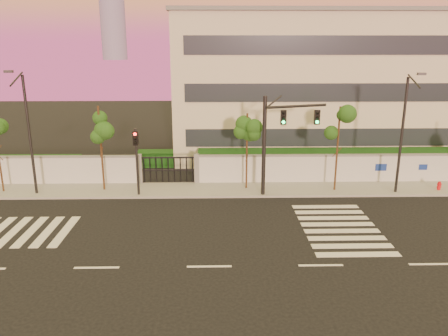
% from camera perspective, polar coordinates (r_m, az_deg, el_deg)
% --- Properties ---
extents(ground, '(120.00, 120.00, 0.00)m').
position_cam_1_polar(ground, '(19.95, -1.94, -12.75)').
color(ground, black).
rests_on(ground, ground).
extents(sidewalk, '(60.00, 3.00, 0.15)m').
position_cam_1_polar(sidewalk, '(29.57, -1.72, -2.85)').
color(sidewalk, gray).
rests_on(sidewalk, ground).
extents(perimeter_wall, '(60.00, 0.36, 2.20)m').
position_cam_1_polar(perimeter_wall, '(30.71, -1.52, -0.19)').
color(perimeter_wall, silver).
rests_on(perimeter_wall, ground).
extents(hedge_row, '(41.00, 4.25, 1.80)m').
position_cam_1_polar(hedge_row, '(33.43, 0.32, 0.70)').
color(hedge_row, '#153510').
rests_on(hedge_row, ground).
extents(institutional_building, '(24.40, 12.40, 12.25)m').
position_cam_1_polar(institutional_building, '(40.60, 11.37, 10.74)').
color(institutional_building, beige).
rests_on(institutional_building, ground).
extents(road_markings, '(57.00, 7.62, 0.02)m').
position_cam_1_polar(road_markings, '(23.39, -5.75, -8.31)').
color(road_markings, silver).
rests_on(road_markings, ground).
extents(street_tree_c, '(1.60, 1.27, 5.77)m').
position_cam_1_polar(street_tree_c, '(29.50, -15.87, 4.87)').
color(street_tree_c, '#382314').
rests_on(street_tree_c, ground).
extents(street_tree_d, '(1.54, 1.22, 5.25)m').
position_cam_1_polar(street_tree_d, '(28.82, 3.07, 4.44)').
color(street_tree_d, '#382314').
rests_on(street_tree_d, ground).
extents(street_tree_e, '(1.53, 1.22, 5.74)m').
position_cam_1_polar(street_tree_e, '(29.28, 14.78, 4.83)').
color(street_tree_e, '#382314').
rests_on(street_tree_e, ground).
extents(traffic_signal_main, '(4.05, 1.34, 6.50)m').
position_cam_1_polar(traffic_signal_main, '(27.64, 6.98, 4.38)').
color(traffic_signal_main, black).
rests_on(traffic_signal_main, ground).
extents(traffic_signal_secondary, '(0.35, 0.34, 4.48)m').
position_cam_1_polar(traffic_signal_secondary, '(28.22, -11.36, 1.78)').
color(traffic_signal_secondary, black).
rests_on(traffic_signal_secondary, ground).
extents(streetlight_west, '(0.49, 1.96, 8.14)m').
position_cam_1_polar(streetlight_west, '(30.07, -24.25, 4.58)').
color(streetlight_west, black).
rests_on(streetlight_west, ground).
extents(streetlight_east, '(0.48, 1.92, 7.98)m').
position_cam_1_polar(streetlight_east, '(29.95, 22.39, 4.58)').
color(streetlight_east, black).
rests_on(streetlight_east, ground).
extents(fire_hydrant, '(0.29, 0.28, 0.74)m').
position_cam_1_polar(fire_hydrant, '(32.63, 26.27, -2.19)').
color(fire_hydrant, red).
rests_on(fire_hydrant, ground).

